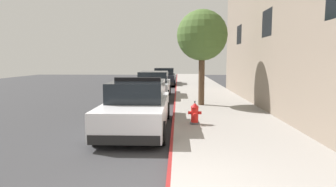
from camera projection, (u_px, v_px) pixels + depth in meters
The scene contains 8 objects.
ground_plane at pixel (94, 107), 14.35m from camera, with size 35.35×60.00×0.20m, color #353538.
sidewalk_pavement at pixel (213, 104), 14.12m from camera, with size 3.72×60.00×0.15m, color gray.
curb_painted_edge at pixel (175, 104), 14.18m from camera, with size 0.08×60.00×0.15m, color maroon.
police_cruiser at pixel (138, 106), 9.18m from camera, with size 1.94×4.84×1.68m.
parked_car_silver_ahead at pixel (154, 85), 17.10m from camera, with size 1.94×4.84×1.56m.
parked_car_dark_far at pixel (164, 77), 25.58m from camera, with size 1.94×4.84×1.56m.
fire_hydrant at pixel (195, 113), 9.33m from camera, with size 0.44×0.40×0.76m.
street_tree at pixel (202, 36), 13.05m from camera, with size 2.32×2.32×4.39m.
Camera 1 is at (0.12, -4.03, 2.22)m, focal length 30.46 mm.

